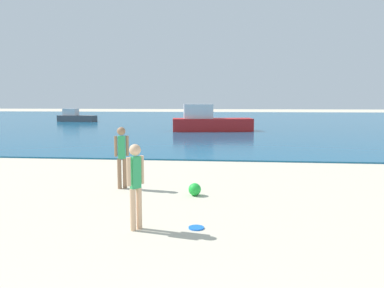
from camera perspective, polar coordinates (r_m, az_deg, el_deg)
name	(u,v)px	position (r m, az deg, el deg)	size (l,w,h in m)	color
water	(224,120)	(44.19, 4.89, 3.68)	(160.00, 60.00, 0.06)	#14567F
person_standing	(136,182)	(6.74, -8.62, -5.69)	(0.26, 0.29, 1.56)	#DDAD84
frisbee	(196,228)	(6.96, 0.65, -12.68)	(0.28, 0.28, 0.03)	blue
person_distant	(122,154)	(9.95, -10.70, -1.48)	(0.35, 0.22, 1.63)	#936B4C
boat_near	(209,122)	(27.75, 2.64, 3.42)	(6.08, 2.77, 1.99)	red
boat_far	(76,117)	(42.22, -17.35, 3.96)	(4.24, 1.85, 1.39)	#4C4C51
beach_ball	(195,189)	(9.19, 0.42, -6.96)	(0.31, 0.31, 0.31)	green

